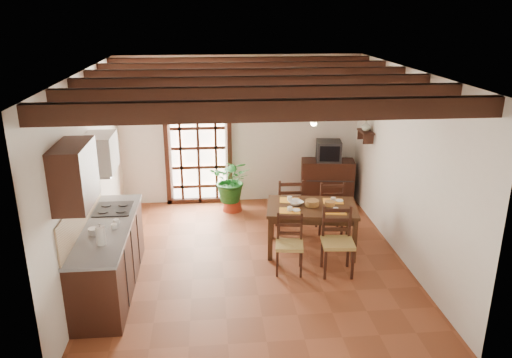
{
  "coord_description": "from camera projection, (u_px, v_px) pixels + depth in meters",
  "views": [
    {
      "loc": [
        -0.57,
        -6.67,
        3.6
      ],
      "look_at": [
        0.1,
        0.4,
        1.15
      ],
      "focal_mm": 35.0,
      "sensor_mm": 36.0,
      "label": 1
    }
  ],
  "objects": [
    {
      "name": "sideboard",
      "position": [
        327.0,
        181.0,
        9.61
      ],
      "size": [
        1.05,
        0.59,
        0.85
      ],
      "primitive_type": "cube",
      "rotation": [
        0.0,
        0.0,
        -0.14
      ],
      "color": "black",
      "rests_on": "ground_plane"
    },
    {
      "name": "framed_picture",
      "position": [
        373.0,
        103.0,
        8.54
      ],
      "size": [
        0.03,
        0.32,
        0.32
      ],
      "color": "brown",
      "rests_on": "room_shell"
    },
    {
      "name": "upper_cabinet",
      "position": [
        74.0,
        175.0,
        5.5
      ],
      "size": [
        0.35,
        0.8,
        0.7
      ],
      "primitive_type": "cube",
      "color": "black",
      "rests_on": "room_shell"
    },
    {
      "name": "kitchen_counter",
      "position": [
        109.0,
        256.0,
        6.61
      ],
      "size": [
        0.64,
        2.25,
        1.38
      ],
      "color": "black",
      "rests_on": "ground_plane"
    },
    {
      "name": "room_shell",
      "position": [
        252.0,
        143.0,
        6.91
      ],
      "size": [
        4.52,
        5.02,
        2.81
      ],
      "color": "silver",
      "rests_on": "ground_plane"
    },
    {
      "name": "ceiling_beams",
      "position": [
        251.0,
        80.0,
        6.63
      ],
      "size": [
        4.5,
        4.34,
        0.2
      ],
      "color": "black",
      "rests_on": "room_shell"
    },
    {
      "name": "range_hood",
      "position": [
        100.0,
        154.0,
        6.71
      ],
      "size": [
        0.38,
        0.6,
        0.54
      ],
      "color": "white",
      "rests_on": "room_shell"
    },
    {
      "name": "crt_tv",
      "position": [
        329.0,
        151.0,
        9.4
      ],
      "size": [
        0.51,
        0.47,
        0.39
      ],
      "rotation": [
        0.0,
        0.0,
        -0.13
      ],
      "color": "black",
      "rests_on": "sideboard"
    },
    {
      "name": "chair_near_left",
      "position": [
        289.0,
        254.0,
        7.11
      ],
      "size": [
        0.44,
        0.43,
        0.84
      ],
      "rotation": [
        0.0,
        0.0,
        -0.16
      ],
      "color": "#AB8F48",
      "rests_on": "ground_plane"
    },
    {
      "name": "shelf_flowers",
      "position": [
        367.0,
        114.0,
        8.6
      ],
      "size": [
        0.14,
        0.14,
        0.36
      ],
      "color": "#F9A027",
      "rests_on": "shelf_vase"
    },
    {
      "name": "counter_items",
      "position": [
        107.0,
        220.0,
        6.54
      ],
      "size": [
        0.5,
        1.43,
        0.25
      ],
      "color": "black",
      "rests_on": "kitchen_counter"
    },
    {
      "name": "potted_plant",
      "position": [
        232.0,
        181.0,
        9.17
      ],
      "size": [
        2.33,
        2.13,
        2.18
      ],
      "primitive_type": "imported",
      "rotation": [
        0.0,
        0.0,
        -0.27
      ],
      "color": "#144C19",
      "rests_on": "ground_plane"
    },
    {
      "name": "fuse_box",
      "position": [
        319.0,
        111.0,
        9.4
      ],
      "size": [
        0.25,
        0.03,
        0.32
      ],
      "primitive_type": "cube",
      "color": "white",
      "rests_on": "room_shell"
    },
    {
      "name": "plant_pot",
      "position": [
        232.0,
        205.0,
        9.32
      ],
      "size": [
        0.37,
        0.37,
        0.23
      ],
      "primitive_type": "cone",
      "color": "maroon",
      "rests_on": "ground_plane"
    },
    {
      "name": "french_door",
      "position": [
        198.0,
        144.0,
        9.35
      ],
      "size": [
        1.26,
        0.11,
        2.32
      ],
      "color": "white",
      "rests_on": "ground_plane"
    },
    {
      "name": "table_bowl",
      "position": [
        296.0,
        203.0,
        7.64
      ],
      "size": [
        0.28,
        0.28,
        0.05
      ],
      "primitive_type": "imported",
      "rotation": [
        0.0,
        0.0,
        0.41
      ],
      "color": "white",
      "rests_on": "dining_table"
    },
    {
      "name": "chair_far_right",
      "position": [
        329.0,
        215.0,
        8.37
      ],
      "size": [
        0.45,
        0.43,
        0.93
      ],
      "rotation": [
        0.0,
        0.0,
        3.1
      ],
      "color": "#AB8F48",
      "rests_on": "ground_plane"
    },
    {
      "name": "dining_table",
      "position": [
        312.0,
        212.0,
        7.62
      ],
      "size": [
        1.47,
        1.07,
        0.74
      ],
      "rotation": [
        0.0,
        0.0,
        -0.15
      ],
      "color": "#382112",
      "rests_on": "ground_plane"
    },
    {
      "name": "pendant_lamp",
      "position": [
        314.0,
        118.0,
        7.25
      ],
      "size": [
        0.36,
        0.36,
        0.84
      ],
      "color": "black",
      "rests_on": "room_shell"
    },
    {
      "name": "wall_shelf",
      "position": [
        366.0,
        134.0,
        8.71
      ],
      "size": [
        0.2,
        0.42,
        0.2
      ],
      "color": "black",
      "rests_on": "room_shell"
    },
    {
      "name": "shelf_vase",
      "position": [
        366.0,
        126.0,
        8.66
      ],
      "size": [
        0.15,
        0.15,
        0.15
      ],
      "primitive_type": "imported",
      "color": "#B2BFB2",
      "rests_on": "wall_shelf"
    },
    {
      "name": "ground_plane",
      "position": [
        252.0,
        260.0,
        7.51
      ],
      "size": [
        5.0,
        5.0,
        0.0
      ],
      "primitive_type": "plane",
      "color": "brown"
    },
    {
      "name": "chair_near_right",
      "position": [
        337.0,
        253.0,
        7.06
      ],
      "size": [
        0.48,
        0.46,
        0.95
      ],
      "rotation": [
        0.0,
        0.0,
        -0.09
      ],
      "color": "#AB8F48",
      "rests_on": "ground_plane"
    },
    {
      "name": "table_setting",
      "position": [
        312.0,
        205.0,
        7.59
      ],
      "size": [
        0.99,
        0.66,
        0.09
      ],
      "rotation": [
        0.0,
        0.0,
        -0.15
      ],
      "color": "#F9A027",
      "rests_on": "dining_table"
    },
    {
      "name": "chair_far_left",
      "position": [
        289.0,
        214.0,
        8.41
      ],
      "size": [
        0.45,
        0.43,
        0.95
      ],
      "rotation": [
        0.0,
        0.0,
        3.12
      ],
      "color": "#AB8F48",
      "rests_on": "ground_plane"
    }
  ]
}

